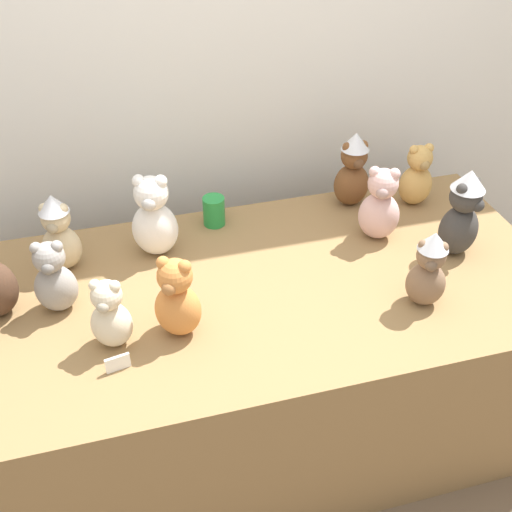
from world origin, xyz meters
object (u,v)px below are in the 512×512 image
at_px(teddy_bear_sand, 59,233).
at_px(party_cup_green, 214,211).
at_px(teddy_bear_mocha, 428,270).
at_px(teddy_bear_charcoal, 462,214).
at_px(teddy_bear_ash, 54,279).
at_px(display_table, 256,360).
at_px(teddy_bear_snow, 154,218).
at_px(teddy_bear_chestnut, 353,170).
at_px(teddy_bear_blush, 380,206).
at_px(teddy_bear_cream, 110,315).
at_px(teddy_bear_ginger, 177,299).
at_px(teddy_bear_honey, 417,177).

relative_size(teddy_bear_sand, party_cup_green, 2.56).
distance_m(teddy_bear_mocha, party_cup_green, 0.81).
distance_m(teddy_bear_charcoal, teddy_bear_ash, 1.33).
xyz_separation_m(display_table, teddy_bear_snow, (-0.28, 0.27, 0.49)).
bearing_deg(teddy_bear_mocha, teddy_bear_ash, -166.70).
xyz_separation_m(display_table, teddy_bear_chestnut, (0.48, 0.38, 0.50)).
height_order(teddy_bear_charcoal, teddy_bear_chestnut, teddy_bear_charcoal).
bearing_deg(teddy_bear_blush, teddy_bear_snow, -161.81).
height_order(display_table, teddy_bear_charcoal, teddy_bear_charcoal).
xyz_separation_m(display_table, teddy_bear_cream, (-0.47, -0.14, 0.46)).
bearing_deg(teddy_bear_sand, display_table, -7.54).
height_order(teddy_bear_mocha, teddy_bear_snow, teddy_bear_snow).
xyz_separation_m(teddy_bear_blush, party_cup_green, (-0.54, 0.23, -0.07)).
bearing_deg(teddy_bear_ginger, party_cup_green, 98.39).
bearing_deg(party_cup_green, display_table, -81.95).
xyz_separation_m(teddy_bear_cream, teddy_bear_charcoal, (1.18, 0.14, 0.05)).
bearing_deg(teddy_bear_ginger, teddy_bear_cream, -149.35).
bearing_deg(teddy_bear_honey, display_table, -154.57).
bearing_deg(teddy_bear_ginger, teddy_bear_chestnut, 65.90).
xyz_separation_m(teddy_bear_mocha, teddy_bear_chestnut, (-0.00, 0.60, 0.02)).
relative_size(display_table, teddy_bear_ash, 7.94).
bearing_deg(party_cup_green, teddy_bear_charcoal, -26.80).
height_order(teddy_bear_cream, teddy_bear_snow, teddy_bear_snow).
relative_size(teddy_bear_ginger, teddy_bear_ash, 1.07).
distance_m(teddy_bear_cream, teddy_bear_blush, 1.00).
height_order(teddy_bear_chestnut, teddy_bear_sand, teddy_bear_chestnut).
distance_m(teddy_bear_blush, teddy_bear_mocha, 0.37).
height_order(teddy_bear_chestnut, party_cup_green, teddy_bear_chestnut).
bearing_deg(teddy_bear_cream, teddy_bear_mocha, 14.92).
bearing_deg(teddy_bear_chestnut, teddy_bear_mocha, -89.49).
xyz_separation_m(teddy_bear_blush, teddy_bear_sand, (-1.08, 0.11, 0.01)).
bearing_deg(teddy_bear_cream, teddy_bear_charcoal, 26.10).
xyz_separation_m(teddy_bear_ginger, teddy_bear_ash, (-0.34, 0.20, -0.01)).
bearing_deg(party_cup_green, teddy_bear_snow, -152.52).
bearing_deg(teddy_bear_sand, teddy_bear_charcoal, 5.01).
bearing_deg(teddy_bear_sand, teddy_bear_ginger, -35.66).
distance_m(teddy_bear_chestnut, teddy_bear_snow, 0.77).
bearing_deg(teddy_bear_mocha, teddy_bear_blush, 116.19).
bearing_deg(teddy_bear_snow, teddy_bear_ginger, -71.78).
bearing_deg(teddy_bear_blush, party_cup_green, -176.57).
bearing_deg(teddy_bear_chestnut, display_table, -141.16).
bearing_deg(teddy_bear_blush, teddy_bear_ash, -148.46).
distance_m(teddy_bear_sand, teddy_bear_ash, 0.21).
bearing_deg(teddy_bear_honey, teddy_bear_chestnut, 166.87).
distance_m(teddy_bear_ginger, teddy_bear_mocha, 0.76).
bearing_deg(teddy_bear_cream, teddy_bear_honey, 40.73).
relative_size(teddy_bear_snow, party_cup_green, 2.77).
bearing_deg(teddy_bear_cream, party_cup_green, 71.36).
distance_m(teddy_bear_honey, teddy_bear_sand, 1.31).
relative_size(teddy_bear_charcoal, teddy_bear_honey, 1.29).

